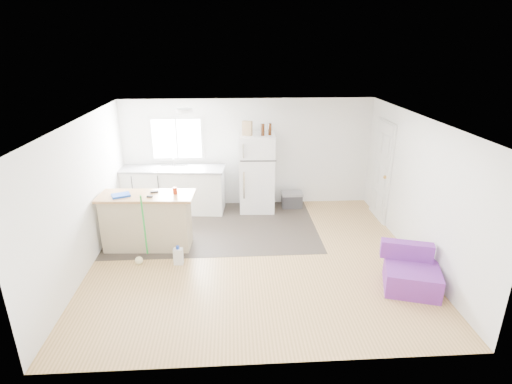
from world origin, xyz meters
TOP-DOWN VIEW (x-y plane):
  - room at (0.00, 0.00)m, footprint 5.51×5.01m
  - vinyl_zone at (-0.73, 1.25)m, footprint 4.05×2.50m
  - window at (-1.55, 2.49)m, footprint 1.18×0.06m
  - interior_door at (2.72, 1.55)m, footprint 0.11×0.92m
  - ceiling_fixture at (-1.20, 1.20)m, footprint 0.30×0.30m
  - kitchen_cabinets at (-1.64, 2.16)m, footprint 2.28×0.90m
  - peninsula at (-1.90, 0.48)m, footprint 1.69×0.73m
  - refrigerator at (0.18, 2.13)m, footprint 0.78×0.75m
  - cooler at (0.97, 2.19)m, footprint 0.47×0.32m
  - purple_seat at (2.31, -1.07)m, footprint 0.96×0.95m
  - cleaner_jug at (-1.29, -0.17)m, footprint 0.16×0.12m
  - mop at (-1.93, -0.09)m, footprint 0.24×0.35m
  - red_cup at (-1.37, 0.50)m, footprint 0.10×0.10m
  - blue_tray at (-2.29, 0.43)m, footprint 0.36×0.32m
  - tool_a at (-1.75, 0.58)m, footprint 0.15×0.08m
  - tool_b at (-1.79, 0.35)m, footprint 0.10×0.05m
  - cardboard_box at (-0.03, 2.07)m, footprint 0.22×0.17m
  - bottle_left at (0.29, 2.03)m, footprint 0.09×0.09m
  - bottle_right at (0.44, 2.07)m, footprint 0.08×0.08m

SIDE VIEW (x-z plane):
  - vinyl_zone at x=-0.73m, z-range 0.00..0.00m
  - cleaner_jug at x=-1.29m, z-range -0.02..0.32m
  - cooler at x=0.97m, z-range 0.00..0.36m
  - mop at x=-1.93m, z-range -0.40..0.86m
  - purple_seat at x=2.31m, z-range -0.09..0.55m
  - kitchen_cabinets at x=-1.64m, z-range -0.14..1.15m
  - peninsula at x=-1.90m, z-range 0.01..1.02m
  - refrigerator at x=0.18m, z-range 0.00..1.69m
  - interior_door at x=2.72m, z-range -0.03..2.07m
  - tool_b at x=-1.79m, z-range 1.02..1.04m
  - tool_a at x=-1.75m, z-range 1.02..1.05m
  - blue_tray at x=-2.29m, z-range 1.02..1.05m
  - red_cup at x=-1.37m, z-range 1.02..1.14m
  - room at x=0.00m, z-range -0.01..2.41m
  - window at x=-1.55m, z-range 1.06..2.04m
  - bottle_left at x=0.29m, z-range 1.69..1.94m
  - bottle_right at x=0.44m, z-range 1.69..1.94m
  - cardboard_box at x=-0.03m, z-range 1.69..1.99m
  - ceiling_fixture at x=-1.20m, z-range 2.32..2.40m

